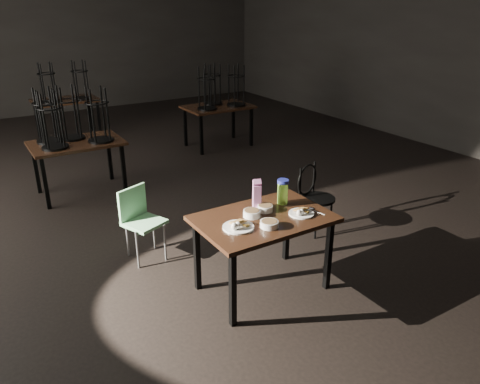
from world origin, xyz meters
TOP-DOWN VIEW (x-y plane):
  - room at (-0.06, 0.01)m, footprint 12.00×12.04m
  - main_table at (-0.35, -2.75)m, footprint 1.20×0.80m
  - plate_left at (-0.66, -2.82)m, footprint 0.27×0.27m
  - plate_right at (-0.03, -2.89)m, footprint 0.23×0.23m
  - bowl_near at (-0.44, -2.69)m, footprint 0.15×0.15m
  - bowl_far at (-0.27, -2.65)m, footprint 0.14×0.14m
  - bowl_big at (-0.43, -2.94)m, footprint 0.16×0.16m
  - juice_carton at (-0.30, -2.56)m, footprint 0.09×0.09m
  - water_bottle at (-0.03, -2.60)m, footprint 0.13×0.13m
  - spoon at (0.12, -2.86)m, footprint 0.06×0.20m
  - bentwood_chair at (0.81, -2.08)m, footprint 0.42×0.42m
  - school_chair at (-1.10, -1.58)m, footprint 0.46×0.46m
  - bg_table_left at (-1.21, 0.56)m, footprint 1.20×0.80m
  - bg_table_right at (1.59, 1.52)m, footprint 1.20×0.80m
  - bg_table_far at (-0.63, 3.58)m, footprint 1.20×0.80m

SIDE VIEW (x-z plane):
  - school_chair at x=-1.10m, z-range 0.08..0.85m
  - bentwood_chair at x=0.81m, z-range 0.08..0.89m
  - main_table at x=-0.35m, z-range 0.30..1.05m
  - bg_table_far at x=-0.63m, z-range 0.01..1.49m
  - spoon at x=0.12m, z-range 0.75..0.76m
  - plate_right at x=-0.03m, z-range 0.73..0.81m
  - plate_left at x=-0.66m, z-range 0.73..0.82m
  - bg_table_right at x=1.59m, z-range 0.04..1.52m
  - bowl_big at x=-0.43m, z-range 0.75..0.81m
  - bowl_far at x=-0.27m, z-range 0.75..0.81m
  - bowl_near at x=-0.44m, z-range 0.75..0.81m
  - bg_table_left at x=-1.21m, z-range 0.06..1.54m
  - water_bottle at x=-0.03m, z-range 0.75..0.99m
  - juice_carton at x=-0.30m, z-range 0.74..1.03m
  - room at x=-0.06m, z-range 0.72..3.94m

